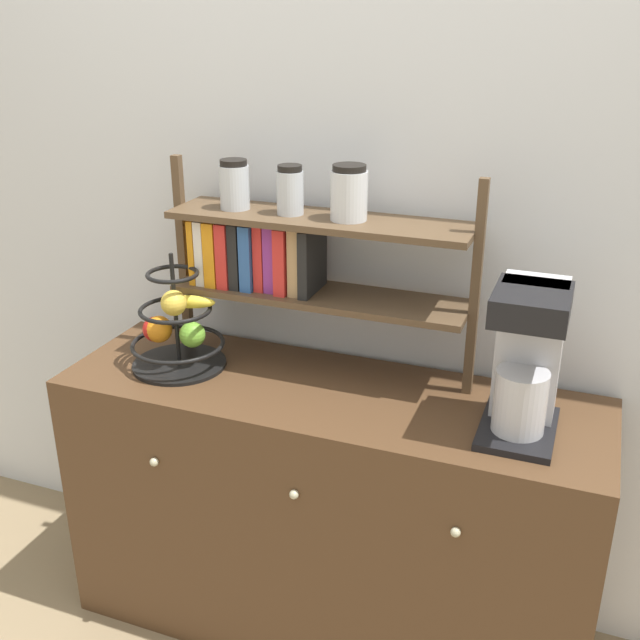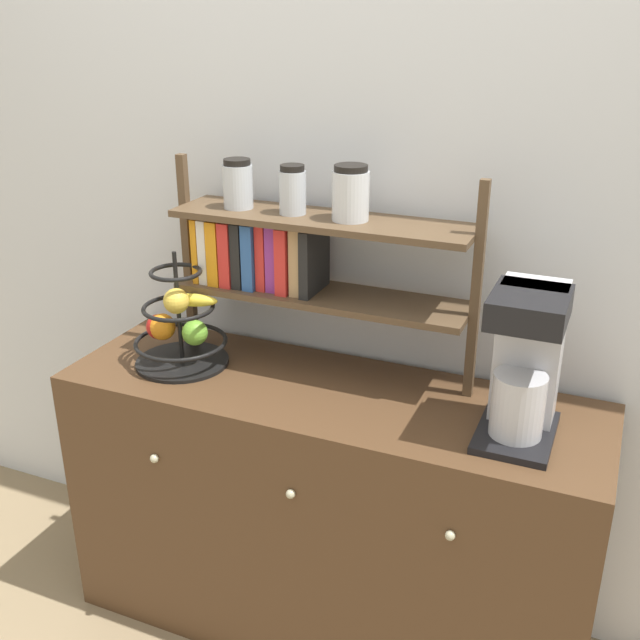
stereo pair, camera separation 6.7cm
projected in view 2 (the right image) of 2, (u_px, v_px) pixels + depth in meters
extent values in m
cube|color=silver|center=(367.00, 180.00, 2.02)|extent=(7.00, 0.05, 2.60)
cube|color=#4C331E|center=(327.00, 513.00, 2.13)|extent=(1.46, 0.46, 0.79)
sphere|color=#B2AD8C|center=(154.00, 458.00, 1.99)|extent=(0.02, 0.02, 0.02)
sphere|color=#B2AD8C|center=(291.00, 494.00, 1.85)|extent=(0.02, 0.02, 0.02)
sphere|color=#B2AD8C|center=(450.00, 535.00, 1.70)|extent=(0.02, 0.02, 0.02)
cube|color=black|center=(516.00, 432.00, 1.77)|extent=(0.17, 0.25, 0.02)
cube|color=#B7B7BC|center=(528.00, 351.00, 1.75)|extent=(0.15, 0.10, 0.35)
cylinder|color=#B7B7BC|center=(518.00, 405.00, 1.71)|extent=(0.12, 0.12, 0.15)
cube|color=black|center=(530.00, 308.00, 1.63)|extent=(0.17, 0.20, 0.07)
cylinder|color=black|center=(183.00, 362.00, 2.13)|extent=(0.26, 0.26, 0.01)
cylinder|color=black|center=(178.00, 307.00, 2.07)|extent=(0.01, 0.01, 0.32)
torus|color=black|center=(181.00, 341.00, 2.11)|extent=(0.26, 0.26, 0.01)
torus|color=black|center=(178.00, 307.00, 2.07)|extent=(0.20, 0.20, 0.01)
torus|color=black|center=(175.00, 272.00, 2.03)|extent=(0.14, 0.14, 0.01)
sphere|color=red|center=(159.00, 327.00, 2.11)|extent=(0.07, 0.07, 0.07)
sphere|color=#6BAD33|center=(195.00, 333.00, 2.07)|extent=(0.07, 0.07, 0.07)
sphere|color=orange|center=(162.00, 327.00, 2.11)|extent=(0.08, 0.08, 0.08)
ellipsoid|color=yellow|center=(191.00, 300.00, 2.06)|extent=(0.15, 0.07, 0.04)
sphere|color=gold|center=(176.00, 301.00, 2.02)|extent=(0.07, 0.07, 0.07)
cube|color=brown|center=(188.00, 253.00, 2.15)|extent=(0.02, 0.02, 0.57)
cube|color=brown|center=(476.00, 293.00, 1.85)|extent=(0.02, 0.02, 0.57)
cube|color=brown|center=(321.00, 295.00, 2.03)|extent=(0.81, 0.20, 0.02)
cube|color=brown|center=(321.00, 220.00, 1.95)|extent=(0.81, 0.20, 0.02)
cube|color=orange|center=(208.00, 245.00, 2.12)|extent=(0.02, 0.15, 0.18)
cube|color=white|center=(216.00, 246.00, 2.11)|extent=(0.03, 0.15, 0.18)
cube|color=orange|center=(226.00, 248.00, 2.10)|extent=(0.03, 0.16, 0.18)
cube|color=red|center=(237.00, 249.00, 2.08)|extent=(0.03, 0.16, 0.18)
cube|color=black|center=(248.00, 251.00, 2.07)|extent=(0.03, 0.15, 0.18)
cube|color=#2D599E|center=(259.00, 252.00, 2.06)|extent=(0.03, 0.15, 0.18)
cube|color=red|center=(270.00, 254.00, 2.05)|extent=(0.03, 0.13, 0.18)
cube|color=#8C338C|center=(280.00, 255.00, 2.03)|extent=(0.03, 0.12, 0.18)
cube|color=red|center=(291.00, 256.00, 2.02)|extent=(0.03, 0.15, 0.18)
cube|color=tan|center=(304.00, 258.00, 2.01)|extent=(0.03, 0.13, 0.18)
cube|color=black|center=(314.00, 259.00, 2.00)|extent=(0.03, 0.15, 0.18)
cylinder|color=silver|center=(238.00, 187.00, 2.01)|extent=(0.08, 0.08, 0.12)
cylinder|color=black|center=(237.00, 162.00, 1.99)|extent=(0.07, 0.07, 0.02)
cylinder|color=silver|center=(293.00, 193.00, 1.95)|extent=(0.07, 0.07, 0.11)
cylinder|color=black|center=(292.00, 168.00, 1.93)|extent=(0.06, 0.06, 0.02)
cylinder|color=silver|center=(351.00, 196.00, 1.89)|extent=(0.10, 0.10, 0.12)
cylinder|color=black|center=(351.00, 168.00, 1.86)|extent=(0.09, 0.09, 0.02)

